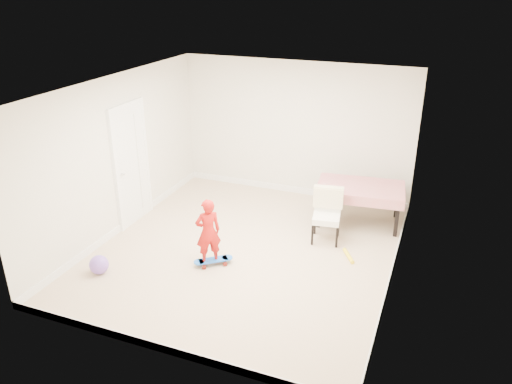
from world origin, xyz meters
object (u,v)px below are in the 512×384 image
at_px(dining_table, 359,204).
at_px(skateboard, 213,262).
at_px(child, 208,234).
at_px(balloon, 99,265).
at_px(dining_chair, 327,216).

xyz_separation_m(dining_table, skateboard, (-1.75, -2.22, -0.30)).
relative_size(dining_table, skateboard, 2.47).
distance_m(dining_table, child, 2.88).
distance_m(skateboard, child, 0.48).
bearing_deg(skateboard, dining_table, 13.63).
bearing_deg(dining_table, skateboard, -134.72).
bearing_deg(dining_table, balloon, -142.93).
height_order(skateboard, child, child).
distance_m(child, balloon, 1.65).
distance_m(dining_table, dining_chair, 0.95).
bearing_deg(dining_table, dining_chair, -119.45).
height_order(skateboard, balloon, balloon).
xyz_separation_m(dining_chair, balloon, (-2.83, -2.16, -0.30)).
distance_m(dining_table, balloon, 4.41).
xyz_separation_m(dining_table, balloon, (-3.20, -3.03, -0.20)).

